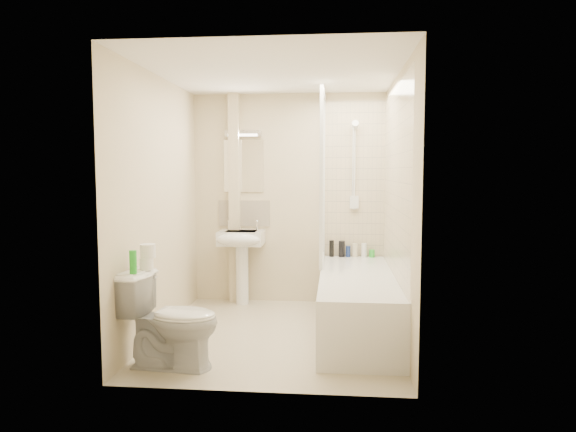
{
  "coord_description": "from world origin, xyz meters",
  "views": [
    {
      "loc": [
        0.54,
        -4.64,
        1.52
      ],
      "look_at": [
        0.09,
        0.2,
        1.1
      ],
      "focal_mm": 32.0,
      "sensor_mm": 36.0,
      "label": 1
    }
  ],
  "objects": [
    {
      "name": "wall_left",
      "position": [
        -1.1,
        0.0,
        1.2
      ],
      "size": [
        0.02,
        2.5,
        2.4
      ],
      "primitive_type": "cube",
      "color": "beige",
      "rests_on": "ground"
    },
    {
      "name": "splashback",
      "position": [
        -0.52,
        1.24,
        1.03
      ],
      "size": [
        0.6,
        0.02,
        0.3
      ],
      "primitive_type": "cube",
      "color": "beige",
      "rests_on": "wall_back"
    },
    {
      "name": "strip_light",
      "position": [
        -0.52,
        1.22,
        1.95
      ],
      "size": [
        0.42,
        0.07,
        0.07
      ],
      "primitive_type": "cube",
      "color": "silver",
      "rests_on": "wall_back"
    },
    {
      "name": "pedestal_sink",
      "position": [
        -0.52,
        1.01,
        0.68
      ],
      "size": [
        0.5,
        0.47,
        0.96
      ],
      "color": "white",
      "rests_on": "ground"
    },
    {
      "name": "toilet_roll_lower",
      "position": [
        -0.94,
        -0.76,
        0.79
      ],
      "size": [
        0.11,
        0.11,
        0.09
      ],
      "primitive_type": "cylinder",
      "color": "white",
      "rests_on": "toilet"
    },
    {
      "name": "bottle_white_a",
      "position": [
        0.6,
        1.16,
        0.63
      ],
      "size": [
        0.05,
        0.05,
        0.15
      ],
      "primitive_type": "cylinder",
      "color": "silver",
      "rests_on": "bathtub"
    },
    {
      "name": "bottle_cream",
      "position": [
        0.76,
        1.16,
        0.63
      ],
      "size": [
        0.06,
        0.06,
        0.16
      ],
      "primitive_type": "cylinder",
      "color": "beige",
      "rests_on": "bathtub"
    },
    {
      "name": "bathtub",
      "position": [
        0.75,
        0.17,
        0.29
      ],
      "size": [
        0.7,
        2.1,
        0.55
      ],
      "color": "white",
      "rests_on": "ground"
    },
    {
      "name": "ceiling",
      "position": [
        0.0,
        0.0,
        2.4
      ],
      "size": [
        2.2,
        2.5,
        0.02
      ],
      "primitive_type": "cube",
      "color": "white",
      "rests_on": "wall_back"
    },
    {
      "name": "toilet_roll_upper",
      "position": [
        -0.94,
        -0.75,
        0.89
      ],
      "size": [
        0.12,
        0.12,
        0.11
      ],
      "primitive_type": "cylinder",
      "color": "white",
      "rests_on": "toilet_roll_lower"
    },
    {
      "name": "wall_right",
      "position": [
        1.1,
        0.0,
        1.2
      ],
      "size": [
        0.02,
        2.5,
        2.4
      ],
      "primitive_type": "cube",
      "color": "beige",
      "rests_on": "ground"
    },
    {
      "name": "floor",
      "position": [
        0.0,
        0.0,
        0.0
      ],
      "size": [
        2.5,
        2.5,
        0.0
      ],
      "primitive_type": "plane",
      "color": "beige",
      "rests_on": "ground"
    },
    {
      "name": "pipe_boxing",
      "position": [
        -0.62,
        1.19,
        1.2
      ],
      "size": [
        0.12,
        0.12,
        2.4
      ],
      "primitive_type": "cube",
      "color": "beige",
      "rests_on": "ground"
    },
    {
      "name": "bottle_green",
      "position": [
        0.95,
        1.16,
        0.59
      ],
      "size": [
        0.06,
        0.06,
        0.09
      ],
      "primitive_type": "cylinder",
      "color": "green",
      "rests_on": "bathtub"
    },
    {
      "name": "tile_back",
      "position": [
        0.75,
        1.24,
        1.42
      ],
      "size": [
        0.7,
        0.01,
        1.75
      ],
      "primitive_type": "cube",
      "color": "beige",
      "rests_on": "wall_back"
    },
    {
      "name": "bottle_black_a",
      "position": [
        0.5,
        1.16,
        0.64
      ],
      "size": [
        0.05,
        0.05,
        0.19
      ],
      "primitive_type": "cylinder",
      "color": "black",
      "rests_on": "bathtub"
    },
    {
      "name": "tile_right",
      "position": [
        1.09,
        0.17,
        1.42
      ],
      "size": [
        0.01,
        2.1,
        1.75
      ],
      "primitive_type": "cube",
      "color": "beige",
      "rests_on": "wall_right"
    },
    {
      "name": "shower_fixture",
      "position": [
        0.75,
        1.19,
        1.55
      ],
      "size": [
        0.1,
        0.16,
        0.99
      ],
      "color": "white",
      "rests_on": "wall_back"
    },
    {
      "name": "wall_back",
      "position": [
        0.0,
        1.25,
        1.2
      ],
      "size": [
        2.2,
        0.02,
        2.4
      ],
      "primitive_type": "cube",
      "color": "beige",
      "rests_on": "ground"
    },
    {
      "name": "bottle_white_b",
      "position": [
        0.87,
        1.16,
        0.63
      ],
      "size": [
        0.06,
        0.06,
        0.16
      ],
      "primitive_type": "cylinder",
      "color": "white",
      "rests_on": "bathtub"
    },
    {
      "name": "shower_screen",
      "position": [
        0.4,
        0.8,
        1.45
      ],
      "size": [
        0.04,
        0.92,
        1.8
      ],
      "color": "white",
      "rests_on": "bathtub"
    },
    {
      "name": "toilet",
      "position": [
        -0.72,
        -0.85,
        0.37
      ],
      "size": [
        0.56,
        0.82,
        0.75
      ],
      "primitive_type": "imported",
      "rotation": [
        0.0,
        0.0,
        1.47
      ],
      "color": "white",
      "rests_on": "ground"
    },
    {
      "name": "green_bottle",
      "position": [
        -0.98,
        -0.94,
        0.84
      ],
      "size": [
        0.06,
        0.06,
        0.18
      ],
      "primitive_type": "cylinder",
      "color": "green",
      "rests_on": "toilet"
    },
    {
      "name": "bottle_black_b",
      "position": [
        0.61,
        1.16,
        0.64
      ],
      "size": [
        0.07,
        0.07,
        0.18
      ],
      "primitive_type": "cylinder",
      "color": "black",
      "rests_on": "bathtub"
    },
    {
      "name": "mirror",
      "position": [
        -0.52,
        1.24,
        1.58
      ],
      "size": [
        0.46,
        0.01,
        0.6
      ],
      "primitive_type": "cube",
      "color": "white",
      "rests_on": "wall_back"
    },
    {
      "name": "bottle_blue",
      "position": [
        0.69,
        1.16,
        0.61
      ],
      "size": [
        0.05,
        0.05,
        0.12
      ],
      "primitive_type": "cylinder",
      "color": "navy",
      "rests_on": "bathtub"
    }
  ]
}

